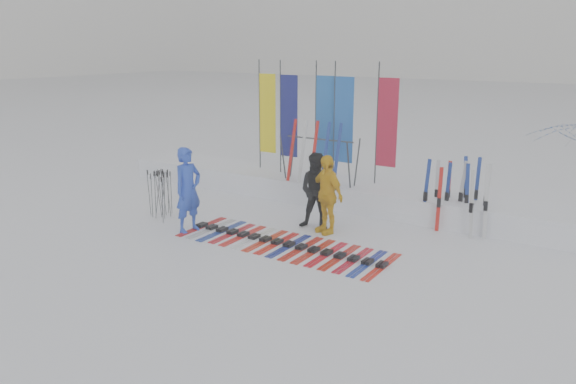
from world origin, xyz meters
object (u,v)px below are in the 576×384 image
Objects in this scene: ski_rack at (319,154)px; ski_row at (283,243)px; person_black at (318,191)px; person_blue at (188,190)px; person_yellow at (326,194)px.

ski_row is at bearing -73.65° from ski_rack.
ski_rack reaches higher than person_black.
ski_rack is at bearing 99.67° from person_black.
ski_rack is (1.39, 3.65, 0.39)m from person_blue.
ski_row is at bearing -83.24° from person_yellow.
ski_rack is (-1.01, 1.86, 0.48)m from person_black.
ski_row is at bearing -73.86° from person_blue.
person_yellow is (2.73, 1.62, -0.08)m from person_blue.
person_yellow is 0.38× the size of ski_row.
ski_rack reaches higher than ski_row.
person_blue reaches higher than person_black.
person_black is 2.17m from ski_rack.
person_black is (2.40, 1.78, -0.09)m from person_blue.
person_yellow is at bearing -45.29° from person_black.
person_black is 0.89× the size of ski_rack.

